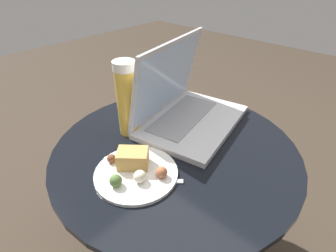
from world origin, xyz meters
The scene contains 7 objects.
ground_plane centered at (0.00, 0.00, 0.00)m, with size 6.00×6.00×0.00m, color #382D23.
table centered at (0.00, 0.00, 0.36)m, with size 0.72×0.72×0.51m.
napkin centered at (-0.13, 0.03, 0.51)m, with size 0.20×0.18×0.00m.
laptop centered at (0.13, 0.07, 0.56)m, with size 0.40×0.32×0.27m.
beer_glass centered at (-0.04, 0.16, 0.62)m, with size 0.06×0.06×0.23m.
snack_plate centered at (-0.15, 0.01, 0.52)m, with size 0.21×0.21×0.06m.
fork centered at (-0.17, -0.02, 0.51)m, with size 0.14×0.16×0.00m.
Camera 1 is at (-0.46, -0.39, 0.98)m, focal length 28.00 mm.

